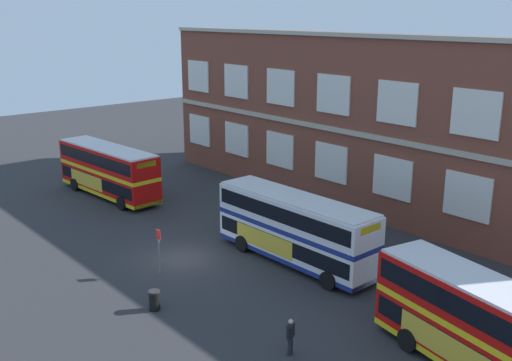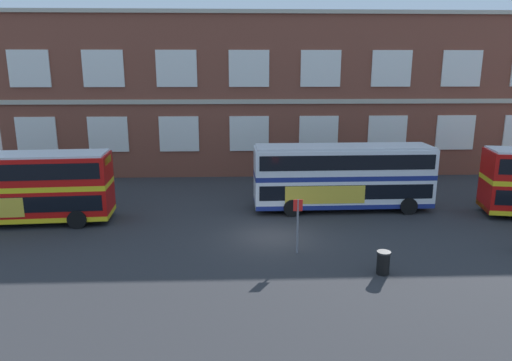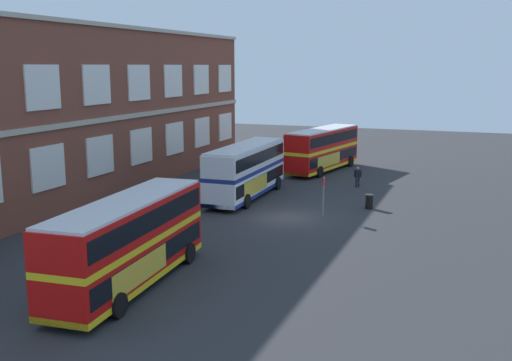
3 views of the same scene
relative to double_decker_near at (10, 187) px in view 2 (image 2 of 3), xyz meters
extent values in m
plane|color=#2B2B2D|center=(14.66, -0.73, -2.15)|extent=(120.00, 120.00, 0.00)
cube|color=brown|center=(16.62, 15.27, 4.22)|extent=(44.93, 8.00, 12.73)
cube|color=#B2A893|center=(16.62, 11.19, 3.96)|extent=(44.93, 0.16, 0.36)
cube|color=#B2A893|center=(16.62, 11.22, 10.73)|extent=(44.93, 0.28, 0.30)
cube|color=silver|center=(-3.04, 11.21, 1.42)|extent=(3.15, 0.12, 2.80)
cube|color=silver|center=(2.57, 11.21, 1.42)|extent=(3.15, 0.12, 2.80)
cube|color=silver|center=(8.19, 11.21, 1.42)|extent=(3.15, 0.12, 2.80)
cube|color=silver|center=(13.81, 11.21, 1.42)|extent=(3.15, 0.12, 2.80)
cube|color=silver|center=(19.42, 11.21, 1.42)|extent=(3.15, 0.12, 2.80)
cube|color=silver|center=(25.04, 11.21, 1.42)|extent=(3.15, 0.12, 2.80)
cube|color=silver|center=(30.66, 11.21, 1.42)|extent=(3.15, 0.12, 2.80)
cube|color=silver|center=(-3.04, 11.21, 6.51)|extent=(3.15, 0.12, 2.80)
cube|color=silver|center=(2.57, 11.21, 6.51)|extent=(3.15, 0.12, 2.80)
cube|color=silver|center=(8.19, 11.21, 6.51)|extent=(3.15, 0.12, 2.80)
cube|color=silver|center=(13.81, 11.21, 6.51)|extent=(3.15, 0.12, 2.80)
cube|color=silver|center=(19.42, 11.21, 6.51)|extent=(3.15, 0.12, 2.80)
cube|color=silver|center=(25.04, 11.21, 6.51)|extent=(3.15, 0.12, 2.80)
cube|color=silver|center=(30.66, 11.21, 6.51)|extent=(3.15, 0.12, 2.80)
cube|color=red|center=(0.00, 0.00, -0.92)|extent=(11.15, 3.29, 1.75)
cube|color=black|center=(0.00, 0.00, -0.71)|extent=(10.71, 3.30, 0.90)
cube|color=yellow|center=(0.00, 0.00, 0.10)|extent=(11.15, 3.29, 0.30)
cube|color=red|center=(0.00, 0.00, 1.03)|extent=(11.15, 3.29, 1.55)
cube|color=black|center=(0.00, 0.00, 1.10)|extent=(10.71, 3.30, 0.90)
cube|color=yellow|center=(0.00, 0.00, -1.66)|extent=(11.15, 3.31, 0.28)
cube|color=silver|center=(0.00, 0.00, 1.86)|extent=(10.92, 3.17, 0.12)
cube|color=yellow|center=(5.45, 0.37, 1.45)|extent=(0.17, 1.66, 0.40)
cylinder|color=black|center=(3.93, -1.01, -1.63)|extent=(1.06, 0.39, 1.04)
cylinder|color=black|center=(3.75, 1.53, -1.63)|extent=(1.06, 0.39, 1.04)
cube|color=silver|center=(19.42, 2.04, -0.92)|extent=(11.04, 2.74, 1.75)
cube|color=black|center=(19.42, 2.04, -0.71)|extent=(10.60, 2.77, 0.90)
cube|color=navy|center=(19.42, 2.04, 0.10)|extent=(11.04, 2.74, 0.30)
cube|color=silver|center=(19.42, 2.04, 1.03)|extent=(11.04, 2.74, 1.55)
cube|color=black|center=(19.42, 2.04, 1.10)|extent=(10.60, 2.77, 0.90)
cube|color=navy|center=(19.42, 2.04, -1.66)|extent=(11.04, 2.76, 0.28)
cube|color=silver|center=(19.42, 2.04, 1.86)|extent=(10.82, 2.63, 0.12)
cube|color=gold|center=(18.12, 0.73, -0.84)|extent=(4.84, 0.11, 1.10)
cube|color=yellow|center=(24.89, 2.13, 1.45)|extent=(0.09, 1.66, 0.40)
cylinder|color=black|center=(23.29, 0.83, -1.63)|extent=(1.05, 0.34, 1.04)
cylinder|color=black|center=(23.25, 3.38, -1.63)|extent=(1.05, 0.34, 1.04)
cylinder|color=black|center=(16.14, 0.71, -1.63)|extent=(1.05, 0.34, 1.04)
cylinder|color=black|center=(16.10, 3.26, -1.63)|extent=(1.05, 0.34, 1.04)
cylinder|color=slate|center=(15.74, -5.01, -0.80)|extent=(0.10, 0.10, 2.70)
cube|color=red|center=(15.74, -5.03, 0.27)|extent=(0.44, 0.04, 0.56)
cylinder|color=black|center=(19.19, -7.46, -1.67)|extent=(0.56, 0.56, 0.95)
cylinder|color=black|center=(19.19, -7.46, -1.16)|extent=(0.60, 0.60, 0.08)
camera|label=1|loc=(43.21, -21.34, 12.26)|focal=42.17mm
camera|label=2|loc=(12.98, -25.97, 6.61)|focal=32.62mm
camera|label=3|loc=(-22.52, -14.83, 7.85)|focal=42.23mm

